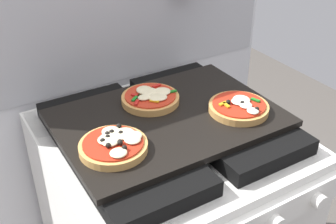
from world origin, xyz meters
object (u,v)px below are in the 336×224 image
at_px(baking_tray, 168,118).
at_px(pizza_right, 239,107).
at_px(pizza_center, 151,98).
at_px(pizza_left, 114,144).

height_order(baking_tray, pizza_right, pizza_right).
distance_m(baking_tray, pizza_right, 0.18).
relative_size(pizza_right, pizza_center, 1.00).
xyz_separation_m(baking_tray, pizza_center, (-0.00, 0.08, 0.02)).
bearing_deg(pizza_right, pizza_center, 137.48).
height_order(pizza_left, pizza_center, pizza_left).
distance_m(pizza_left, pizza_right, 0.34).
xyz_separation_m(baking_tray, pizza_right, (0.16, -0.07, 0.02)).
bearing_deg(baking_tray, pizza_right, -24.48).
bearing_deg(pizza_left, pizza_center, 39.86).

